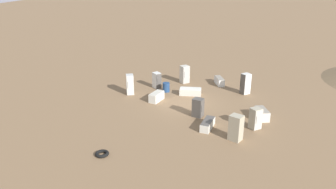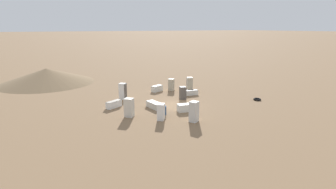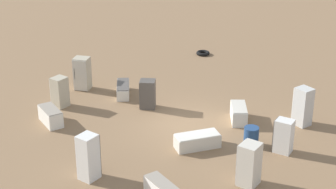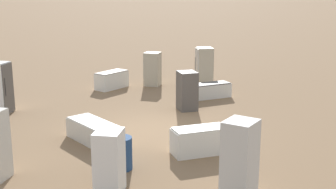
{
  "view_description": "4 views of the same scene",
  "coord_description": "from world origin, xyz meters",
  "px_view_note": "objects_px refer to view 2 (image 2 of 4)",
  "views": [
    {
      "loc": [
        -24.16,
        -5.37,
        10.26
      ],
      "look_at": [
        -0.47,
        1.48,
        0.87
      ],
      "focal_mm": 35.0,
      "sensor_mm": 36.0,
      "label": 1
    },
    {
      "loc": [
        12.96,
        22.87,
        7.86
      ],
      "look_at": [
        1.22,
        1.29,
        1.51
      ],
      "focal_mm": 28.0,
      "sensor_mm": 36.0,
      "label": 2
    },
    {
      "loc": [
        22.46,
        -4.51,
        11.55
      ],
      "look_at": [
        -0.18,
        -0.63,
        1.46
      ],
      "focal_mm": 60.0,
      "sensor_mm": 36.0,
      "label": 3
    },
    {
      "loc": [
        7.0,
        12.59,
        4.64
      ],
      "look_at": [
        -0.37,
        0.19,
        1.1
      ],
      "focal_mm": 50.0,
      "sensor_mm": 36.0,
      "label": 4
    }
  ],
  "objects_px": {
    "discarded_fridge_6": "(114,104)",
    "discarded_fridge_8": "(191,93)",
    "discarded_fridge_4": "(194,112)",
    "discarded_fridge_11": "(161,112)",
    "discarded_fridge_1": "(154,105)",
    "discarded_fridge_9": "(157,88)",
    "discarded_fridge_10": "(123,91)",
    "discarded_fridge_0": "(183,93)",
    "discarded_fridge_2": "(190,84)",
    "scrap_tire": "(257,99)",
    "rusty_barrel": "(163,110)",
    "discarded_fridge_7": "(185,108)",
    "discarded_fridge_3": "(171,85)",
    "discarded_fridge_5": "(129,108)"
  },
  "relations": [
    {
      "from": "discarded_fridge_6",
      "to": "discarded_fridge_8",
      "type": "distance_m",
      "value": 9.55
    },
    {
      "from": "discarded_fridge_4",
      "to": "discarded_fridge_11",
      "type": "distance_m",
      "value": 2.86
    },
    {
      "from": "discarded_fridge_8",
      "to": "discarded_fridge_1",
      "type": "bearing_deg",
      "value": 119.22
    },
    {
      "from": "discarded_fridge_9",
      "to": "discarded_fridge_10",
      "type": "distance_m",
      "value": 5.25
    },
    {
      "from": "discarded_fridge_0",
      "to": "discarded_fridge_2",
      "type": "height_order",
      "value": "discarded_fridge_2"
    },
    {
      "from": "discarded_fridge_8",
      "to": "discarded_fridge_10",
      "type": "bearing_deg",
      "value": 81.54
    },
    {
      "from": "discarded_fridge_1",
      "to": "discarded_fridge_11",
      "type": "relative_size",
      "value": 1.36
    },
    {
      "from": "discarded_fridge_0",
      "to": "discarded_fridge_9",
      "type": "relative_size",
      "value": 0.86
    },
    {
      "from": "discarded_fridge_1",
      "to": "scrap_tire",
      "type": "distance_m",
      "value": 11.64
    },
    {
      "from": "discarded_fridge_1",
      "to": "discarded_fridge_0",
      "type": "bearing_deg",
      "value": 10.72
    },
    {
      "from": "discarded_fridge_4",
      "to": "discarded_fridge_0",
      "type": "bearing_deg",
      "value": 129.56
    },
    {
      "from": "discarded_fridge_2",
      "to": "discarded_fridge_10",
      "type": "bearing_deg",
      "value": 113.03
    },
    {
      "from": "discarded_fridge_0",
      "to": "rusty_barrel",
      "type": "relative_size",
      "value": 1.71
    },
    {
      "from": "discarded_fridge_7",
      "to": "discarded_fridge_9",
      "type": "xyz_separation_m",
      "value": [
        -1.19,
        -8.54,
        0.01
      ]
    },
    {
      "from": "discarded_fridge_1",
      "to": "discarded_fridge_8",
      "type": "height_order",
      "value": "discarded_fridge_1"
    },
    {
      "from": "discarded_fridge_4",
      "to": "discarded_fridge_8",
      "type": "distance_m",
      "value": 9.04
    },
    {
      "from": "discarded_fridge_7",
      "to": "discarded_fridge_10",
      "type": "bearing_deg",
      "value": 39.92
    },
    {
      "from": "discarded_fridge_8",
      "to": "discarded_fridge_4",
      "type": "bearing_deg",
      "value": 154.73
    },
    {
      "from": "discarded_fridge_8",
      "to": "rusty_barrel",
      "type": "distance_m",
      "value": 7.87
    },
    {
      "from": "discarded_fridge_9",
      "to": "discarded_fridge_3",
      "type": "bearing_deg",
      "value": -124.83
    },
    {
      "from": "discarded_fridge_1",
      "to": "scrap_tire",
      "type": "bearing_deg",
      "value": -22.97
    },
    {
      "from": "discarded_fridge_6",
      "to": "discarded_fridge_9",
      "type": "distance_m",
      "value": 7.95
    },
    {
      "from": "discarded_fridge_7",
      "to": "discarded_fridge_9",
      "type": "distance_m",
      "value": 8.62
    },
    {
      "from": "discarded_fridge_2",
      "to": "discarded_fridge_4",
      "type": "bearing_deg",
      "value": 172.02
    },
    {
      "from": "discarded_fridge_7",
      "to": "discarded_fridge_11",
      "type": "distance_m",
      "value": 3.27
    },
    {
      "from": "discarded_fridge_4",
      "to": "discarded_fridge_5",
      "type": "height_order",
      "value": "discarded_fridge_4"
    },
    {
      "from": "discarded_fridge_6",
      "to": "discarded_fridge_0",
      "type": "bearing_deg",
      "value": -118.18
    },
    {
      "from": "discarded_fridge_1",
      "to": "discarded_fridge_5",
      "type": "height_order",
      "value": "discarded_fridge_5"
    },
    {
      "from": "discarded_fridge_5",
      "to": "discarded_fridge_8",
      "type": "xyz_separation_m",
      "value": [
        -9.11,
        -3.81,
        -0.55
      ]
    },
    {
      "from": "discarded_fridge_3",
      "to": "rusty_barrel",
      "type": "height_order",
      "value": "discarded_fridge_3"
    },
    {
      "from": "discarded_fridge_6",
      "to": "scrap_tire",
      "type": "distance_m",
      "value": 15.59
    },
    {
      "from": "discarded_fridge_2",
      "to": "discarded_fridge_8",
      "type": "bearing_deg",
      "value": 173.52
    },
    {
      "from": "discarded_fridge_5",
      "to": "discarded_fridge_6",
      "type": "bearing_deg",
      "value": 141.52
    },
    {
      "from": "discarded_fridge_6",
      "to": "discarded_fridge_2",
      "type": "bearing_deg",
      "value": -101.09
    },
    {
      "from": "discarded_fridge_1",
      "to": "discarded_fridge_2",
      "type": "height_order",
      "value": "discarded_fridge_2"
    },
    {
      "from": "discarded_fridge_3",
      "to": "discarded_fridge_6",
      "type": "height_order",
      "value": "discarded_fridge_3"
    },
    {
      "from": "discarded_fridge_2",
      "to": "discarded_fridge_3",
      "type": "distance_m",
      "value": 2.31
    },
    {
      "from": "discarded_fridge_7",
      "to": "rusty_barrel",
      "type": "relative_size",
      "value": 1.96
    },
    {
      "from": "discarded_fridge_6",
      "to": "discarded_fridge_7",
      "type": "height_order",
      "value": "discarded_fridge_7"
    },
    {
      "from": "discarded_fridge_8",
      "to": "scrap_tire",
      "type": "height_order",
      "value": "discarded_fridge_8"
    },
    {
      "from": "discarded_fridge_1",
      "to": "discarded_fridge_3",
      "type": "relative_size",
      "value": 1.31
    },
    {
      "from": "discarded_fridge_8",
      "to": "discarded_fridge_10",
      "type": "height_order",
      "value": "discarded_fridge_10"
    },
    {
      "from": "discarded_fridge_8",
      "to": "rusty_barrel",
      "type": "bearing_deg",
      "value": 134.11
    },
    {
      "from": "discarded_fridge_5",
      "to": "discarded_fridge_7",
      "type": "bearing_deg",
      "value": 31.75
    },
    {
      "from": "discarded_fridge_2",
      "to": "discarded_fridge_6",
      "type": "distance_m",
      "value": 10.97
    },
    {
      "from": "discarded_fridge_5",
      "to": "discarded_fridge_8",
      "type": "distance_m",
      "value": 9.89
    },
    {
      "from": "discarded_fridge_7",
      "to": "discarded_fridge_11",
      "type": "xyz_separation_m",
      "value": [
        3.1,
        0.98,
        0.36
      ]
    },
    {
      "from": "discarded_fridge_2",
      "to": "discarded_fridge_0",
      "type": "bearing_deg",
      "value": 159.6
    },
    {
      "from": "discarded_fridge_2",
      "to": "discarded_fridge_5",
      "type": "relative_size",
      "value": 1.01
    },
    {
      "from": "discarded_fridge_1",
      "to": "discarded_fridge_4",
      "type": "distance_m",
      "value": 5.33
    }
  ]
}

